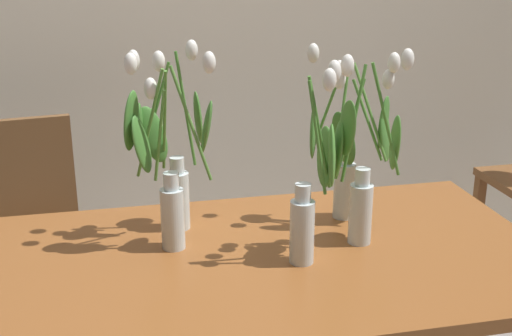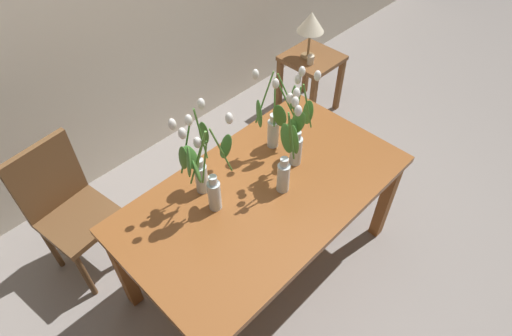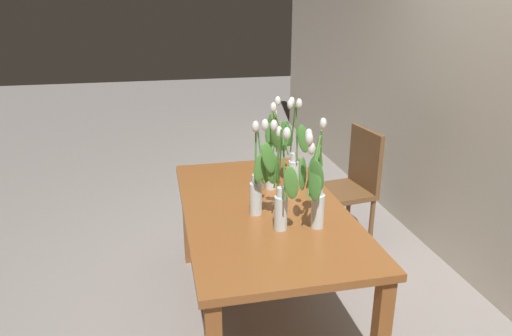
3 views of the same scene
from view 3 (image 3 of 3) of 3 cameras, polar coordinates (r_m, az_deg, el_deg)
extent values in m
plane|color=gray|center=(3.05, 0.85, -17.50)|extent=(18.00, 18.00, 0.00)
cube|color=brown|center=(2.67, 0.93, -5.17)|extent=(1.60, 0.90, 0.04)
cube|color=brown|center=(3.44, -8.31, -6.13)|extent=(0.07, 0.07, 0.70)
cube|color=brown|center=(3.57, 4.32, -4.99)|extent=(0.07, 0.07, 0.70)
cylinder|color=silver|center=(2.54, -0.01, -3.77)|extent=(0.07, 0.07, 0.18)
cylinder|color=silver|center=(2.50, -0.01, -1.36)|extent=(0.04, 0.04, 0.05)
cylinder|color=silver|center=(2.56, -0.01, -4.39)|extent=(0.06, 0.06, 0.11)
cylinder|color=#478433|center=(2.41, 0.58, 1.75)|extent=(0.08, 0.03, 0.32)
ellipsoid|color=white|center=(2.33, 1.10, 5.27)|extent=(0.04, 0.04, 0.06)
ellipsoid|color=#4C8E38|center=(2.41, 1.65, -0.17)|extent=(0.06, 0.12, 0.18)
cylinder|color=#478433|center=(2.42, -0.03, 1.67)|extent=(0.06, 0.02, 0.31)
ellipsoid|color=white|center=(2.35, -0.05, 5.08)|extent=(0.04, 0.04, 0.06)
ellipsoid|color=#4C8E38|center=(2.39, 0.61, 0.13)|extent=(0.04, 0.11, 0.18)
cylinder|color=silver|center=(2.38, 3.04, -5.51)|extent=(0.07, 0.07, 0.18)
cylinder|color=silver|center=(2.34, 3.10, -2.97)|extent=(0.04, 0.04, 0.05)
cylinder|color=silver|center=(2.40, 3.03, -6.16)|extent=(0.06, 0.06, 0.11)
cylinder|color=#478433|center=(2.31, 2.66, 1.05)|extent=(0.07, 0.03, 0.33)
ellipsoid|color=white|center=(2.29, 2.33, 5.21)|extent=(0.04, 0.04, 0.06)
ellipsoid|color=#4C8E38|center=(2.33, 1.55, 1.24)|extent=(0.04, 0.12, 0.18)
cylinder|color=#478433|center=(2.22, 3.44, 0.35)|extent=(0.10, 0.02, 0.33)
ellipsoid|color=white|center=(2.13, 3.78, 4.20)|extent=(0.04, 0.04, 0.06)
ellipsoid|color=#4C8E38|center=(2.22, 4.31, -1.82)|extent=(0.03, 0.09, 0.18)
cylinder|color=#478433|center=(2.33, 2.94, 0.67)|extent=(0.08, 0.01, 0.29)
ellipsoid|color=white|center=(2.32, 2.83, 4.38)|extent=(0.04, 0.04, 0.06)
ellipsoid|color=#4C8E38|center=(2.37, 2.06, -0.09)|extent=(0.03, 0.08, 0.18)
cylinder|color=silver|center=(2.42, 7.54, -5.24)|extent=(0.07, 0.07, 0.18)
cylinder|color=silver|center=(2.38, 7.66, -2.73)|extent=(0.04, 0.04, 0.05)
cylinder|color=silver|center=(2.44, 7.51, -5.87)|extent=(0.06, 0.06, 0.11)
cylinder|color=#56933D|center=(2.27, 7.20, -0.38)|extent=(0.09, 0.08, 0.24)
ellipsoid|color=white|center=(2.18, 6.79, 2.38)|extent=(0.04, 0.04, 0.06)
ellipsoid|color=#427F33|center=(2.23, 7.45, -1.05)|extent=(0.06, 0.08, 0.18)
cylinder|color=#56933D|center=(2.34, 6.97, 0.59)|extent=(0.05, 0.05, 0.28)
ellipsoid|color=white|center=(2.31, 6.46, 4.08)|extent=(0.04, 0.04, 0.06)
ellipsoid|color=#427F33|center=(2.36, 5.71, -0.71)|extent=(0.10, 0.07, 0.18)
cylinder|color=#56933D|center=(2.26, 7.08, 0.18)|extent=(0.09, 0.09, 0.29)
ellipsoid|color=white|center=(2.16, 6.53, 3.58)|extent=(0.04, 0.04, 0.06)
ellipsoid|color=#427F33|center=(2.24, 7.21, -1.97)|extent=(0.09, 0.07, 0.18)
cylinder|color=#56933D|center=(2.38, 7.93, 1.31)|extent=(0.10, 0.05, 0.31)
ellipsoid|color=white|center=(2.38, 8.19, 5.40)|extent=(0.04, 0.04, 0.06)
ellipsoid|color=#427F33|center=(2.44, 7.25, 0.03)|extent=(0.06, 0.10, 0.18)
cylinder|color=silver|center=(2.89, 4.61, -0.84)|extent=(0.07, 0.07, 0.18)
cylinder|color=silver|center=(2.85, 4.68, 1.32)|extent=(0.04, 0.04, 0.05)
cylinder|color=silver|center=(2.90, 4.59, -1.40)|extent=(0.06, 0.06, 0.11)
cylinder|color=#478433|center=(2.86, 4.51, 4.68)|extent=(0.11, 0.02, 0.31)
ellipsoid|color=white|center=(2.87, 4.38, 8.07)|extent=(0.04, 0.04, 0.06)
ellipsoid|color=#427F33|center=(2.90, 3.77, 4.23)|extent=(0.03, 0.11, 0.18)
cylinder|color=#478433|center=(2.77, 4.99, 4.42)|extent=(0.06, 0.01, 0.35)
ellipsoid|color=white|center=(2.71, 5.27, 7.83)|extent=(0.04, 0.04, 0.06)
ellipsoid|color=#427F33|center=(2.75, 5.82, 3.56)|extent=(0.04, 0.10, 0.18)
cylinder|color=silver|center=(2.88, 1.82, -0.84)|extent=(0.07, 0.07, 0.18)
cylinder|color=silver|center=(2.84, 1.84, 1.33)|extent=(0.04, 0.04, 0.05)
cylinder|color=silver|center=(2.89, 1.81, -1.39)|extent=(0.06, 0.06, 0.11)
cylinder|color=#56933D|center=(2.74, 1.99, 4.17)|extent=(0.11, 0.03, 0.33)
ellipsoid|color=white|center=(2.64, 2.13, 7.39)|extent=(0.04, 0.04, 0.06)
ellipsoid|color=#427F33|center=(2.70, 2.66, 3.59)|extent=(0.06, 0.12, 0.18)
cylinder|color=#56933D|center=(2.82, 3.09, 4.47)|extent=(0.02, 0.11, 0.31)
ellipsoid|color=white|center=(2.80, 4.20, 7.74)|extent=(0.04, 0.04, 0.06)
ellipsoid|color=#427F33|center=(2.87, 3.65, 3.79)|extent=(0.11, 0.05, 0.18)
cylinder|color=#56933D|center=(2.83, 2.07, 3.96)|extent=(0.04, 0.03, 0.26)
ellipsoid|color=white|center=(2.82, 2.24, 6.66)|extent=(0.04, 0.04, 0.06)
ellipsoid|color=#427F33|center=(2.88, 1.80, 3.85)|extent=(0.09, 0.07, 0.18)
cylinder|color=#56933D|center=(2.85, 2.28, 4.72)|extent=(0.09, 0.06, 0.32)
ellipsoid|color=white|center=(2.86, 2.66, 8.15)|extent=(0.04, 0.04, 0.06)
ellipsoid|color=#427F33|center=(2.89, 2.03, 5.23)|extent=(0.07, 0.07, 0.18)
cube|color=brown|center=(3.67, 10.53, -2.86)|extent=(0.45, 0.45, 0.04)
cylinder|color=brown|center=(3.55, 9.27, -7.74)|extent=(0.04, 0.04, 0.43)
cylinder|color=brown|center=(3.82, 6.81, -5.54)|extent=(0.04, 0.04, 0.43)
cylinder|color=brown|center=(3.72, 13.89, -6.78)|extent=(0.04, 0.04, 0.43)
cylinder|color=brown|center=(3.97, 11.22, -4.75)|extent=(0.04, 0.04, 0.43)
cube|color=brown|center=(3.67, 13.21, 1.13)|extent=(0.40, 0.09, 0.46)
camera|label=1|loc=(2.98, -34.75, 11.40)|focal=46.83mm
camera|label=2|loc=(3.54, -22.44, 28.79)|focal=29.72mm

